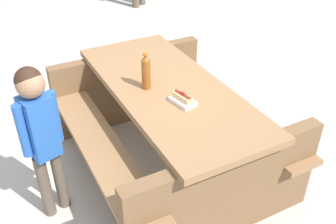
{
  "coord_description": "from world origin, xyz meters",
  "views": [
    {
      "loc": [
        2.29,
        -0.82,
        2.14
      ],
      "look_at": [
        0.0,
        0.0,
        0.52
      ],
      "focal_mm": 41.27,
      "sensor_mm": 36.0,
      "label": 1
    }
  ],
  "objects_px": {
    "picnic_table": "(168,121)",
    "hotdog_tray": "(183,99)",
    "soda_bottle": "(146,72)",
    "child_in_coat": "(40,127)"
  },
  "relations": [
    {
      "from": "child_in_coat",
      "to": "soda_bottle",
      "type": "bearing_deg",
      "value": 105.13
    },
    {
      "from": "hotdog_tray",
      "to": "child_in_coat",
      "type": "relative_size",
      "value": 0.18
    },
    {
      "from": "soda_bottle",
      "to": "hotdog_tray",
      "type": "height_order",
      "value": "soda_bottle"
    },
    {
      "from": "soda_bottle",
      "to": "hotdog_tray",
      "type": "xyz_separation_m",
      "value": [
        0.28,
        0.17,
        -0.1
      ]
    },
    {
      "from": "child_in_coat",
      "to": "hotdog_tray",
      "type": "bearing_deg",
      "value": 85.36
    },
    {
      "from": "picnic_table",
      "to": "hotdog_tray",
      "type": "distance_m",
      "value": 0.42
    },
    {
      "from": "picnic_table",
      "to": "hotdog_tray",
      "type": "bearing_deg",
      "value": 3.46
    },
    {
      "from": "soda_bottle",
      "to": "hotdog_tray",
      "type": "distance_m",
      "value": 0.34
    },
    {
      "from": "soda_bottle",
      "to": "child_in_coat",
      "type": "xyz_separation_m",
      "value": [
        0.21,
        -0.76,
        -0.15
      ]
    },
    {
      "from": "picnic_table",
      "to": "child_in_coat",
      "type": "bearing_deg",
      "value": -79.04
    }
  ]
}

